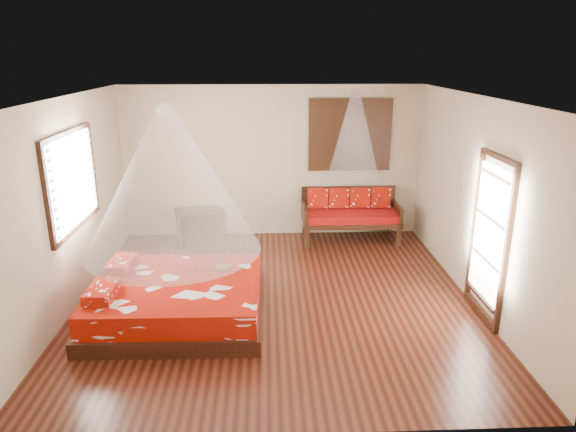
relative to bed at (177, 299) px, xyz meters
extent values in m
cube|color=black|center=(1.30, 0.49, -0.26)|extent=(5.50, 5.50, 0.02)
cube|color=white|center=(1.30, 0.49, 2.56)|extent=(5.50, 5.50, 0.02)
cube|color=beige|center=(-1.46, 0.49, 1.15)|extent=(0.02, 5.50, 2.80)
cube|color=beige|center=(4.06, 0.49, 1.15)|extent=(0.02, 5.50, 2.80)
cube|color=beige|center=(1.30, 3.25, 1.15)|extent=(5.50, 0.02, 2.80)
cube|color=beige|center=(1.30, -2.27, 1.15)|extent=(5.50, 0.02, 2.80)
cube|color=black|center=(0.02, 0.00, -0.15)|extent=(2.23, 2.02, 0.20)
cube|color=#981004|center=(0.02, 0.00, 0.10)|extent=(2.13, 1.92, 0.30)
cube|color=#981004|center=(-0.82, -0.41, 0.32)|extent=(0.32, 0.58, 0.15)
cube|color=#981004|center=(-0.80, 0.43, 0.32)|extent=(0.32, 0.58, 0.15)
cube|color=black|center=(1.90, 2.45, -0.04)|extent=(0.08, 0.08, 0.42)
cube|color=black|center=(3.55, 2.45, -0.04)|extent=(0.08, 0.08, 0.42)
cube|color=black|center=(1.90, 3.12, -0.04)|extent=(0.08, 0.08, 0.42)
cube|color=black|center=(3.55, 3.12, -0.04)|extent=(0.08, 0.08, 0.42)
cube|color=black|center=(2.73, 2.79, 0.13)|extent=(1.77, 0.79, 0.08)
cube|color=#91050C|center=(2.73, 2.79, 0.24)|extent=(1.71, 0.73, 0.14)
cube|color=black|center=(2.73, 3.14, 0.42)|extent=(1.77, 0.06, 0.55)
cube|color=black|center=(1.88, 2.79, 0.29)|extent=(0.06, 0.79, 0.30)
cube|color=black|center=(3.57, 2.79, 0.29)|extent=(0.06, 0.79, 0.30)
cube|color=#981004|center=(2.14, 3.02, 0.49)|extent=(0.37, 0.19, 0.39)
cube|color=#981004|center=(2.53, 3.02, 0.49)|extent=(0.37, 0.19, 0.39)
cube|color=#981004|center=(2.93, 3.02, 0.49)|extent=(0.37, 0.19, 0.39)
cube|color=#981004|center=(3.32, 3.02, 0.49)|extent=(0.37, 0.19, 0.39)
cube|color=black|center=(-0.05, 2.94, 0.01)|extent=(0.93, 0.79, 0.52)
cube|color=black|center=(-0.05, 2.94, 0.29)|extent=(0.98, 0.84, 0.05)
cube|color=black|center=(2.73, 3.21, 1.65)|extent=(1.52, 0.06, 1.32)
cube|color=black|center=(2.73, 3.20, 1.65)|extent=(1.35, 0.04, 1.10)
cube|color=black|center=(-1.42, 0.69, 1.45)|extent=(0.08, 1.74, 1.34)
cube|color=beige|center=(-1.38, 0.69, 1.45)|extent=(0.04, 1.54, 1.10)
cube|color=black|center=(4.02, -0.11, 0.80)|extent=(0.08, 1.02, 2.16)
cube|color=white|center=(4.00, -0.11, 0.90)|extent=(0.03, 0.82, 1.70)
cylinder|color=brown|center=(0.57, 0.42, 0.26)|extent=(0.24, 0.24, 0.03)
cone|color=white|center=(0.02, 0.00, 1.60)|extent=(2.18, 2.18, 1.80)
cone|color=white|center=(2.73, 2.74, 1.75)|extent=(0.90, 0.90, 1.50)
camera|label=1|loc=(1.20, -6.13, 3.09)|focal=32.00mm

